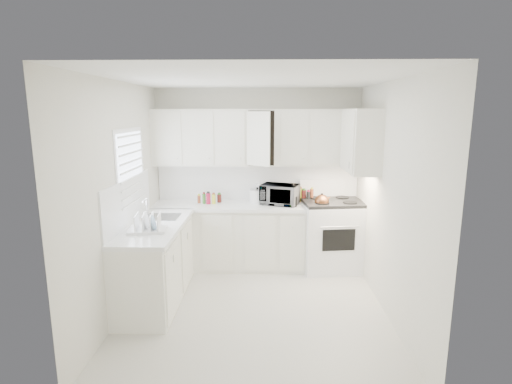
{
  "coord_description": "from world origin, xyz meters",
  "views": [
    {
      "loc": [
        0.12,
        -4.35,
        2.26
      ],
      "look_at": [
        0.0,
        0.7,
        1.25
      ],
      "focal_mm": 28.09,
      "sensor_mm": 36.0,
      "label": 1
    }
  ],
  "objects_px": {
    "microwave": "(280,192)",
    "dish_rack": "(147,221)",
    "rice_cooker": "(257,195)",
    "stove": "(332,225)",
    "tea_kettle": "(322,200)",
    "utensil_crock": "(294,195)"
  },
  "relations": [
    {
      "from": "stove",
      "to": "utensil_crock",
      "type": "bearing_deg",
      "value": -178.16
    },
    {
      "from": "utensil_crock",
      "to": "dish_rack",
      "type": "bearing_deg",
      "value": -144.18
    },
    {
      "from": "tea_kettle",
      "to": "rice_cooker",
      "type": "bearing_deg",
      "value": 143.38
    },
    {
      "from": "stove",
      "to": "rice_cooker",
      "type": "bearing_deg",
      "value": 166.2
    },
    {
      "from": "tea_kettle",
      "to": "rice_cooker",
      "type": "distance_m",
      "value": 0.95
    },
    {
      "from": "microwave",
      "to": "dish_rack",
      "type": "relative_size",
      "value": 1.27
    },
    {
      "from": "rice_cooker",
      "to": "dish_rack",
      "type": "distance_m",
      "value": 1.89
    },
    {
      "from": "stove",
      "to": "utensil_crock",
      "type": "relative_size",
      "value": 3.8
    },
    {
      "from": "utensil_crock",
      "to": "dish_rack",
      "type": "height_order",
      "value": "utensil_crock"
    },
    {
      "from": "utensil_crock",
      "to": "dish_rack",
      "type": "distance_m",
      "value": 2.12
    },
    {
      "from": "microwave",
      "to": "rice_cooker",
      "type": "height_order",
      "value": "microwave"
    },
    {
      "from": "tea_kettle",
      "to": "dish_rack",
      "type": "distance_m",
      "value": 2.41
    },
    {
      "from": "rice_cooker",
      "to": "microwave",
      "type": "bearing_deg",
      "value": -14.05
    },
    {
      "from": "rice_cooker",
      "to": "stove",
      "type": "bearing_deg",
      "value": -6.64
    },
    {
      "from": "rice_cooker",
      "to": "utensil_crock",
      "type": "relative_size",
      "value": 0.67
    },
    {
      "from": "dish_rack",
      "to": "microwave",
      "type": "bearing_deg",
      "value": 34.02
    },
    {
      "from": "stove",
      "to": "dish_rack",
      "type": "relative_size",
      "value": 3.18
    },
    {
      "from": "rice_cooker",
      "to": "dish_rack",
      "type": "bearing_deg",
      "value": -129.24
    },
    {
      "from": "microwave",
      "to": "tea_kettle",
      "type": "bearing_deg",
      "value": -1.35
    },
    {
      "from": "stove",
      "to": "rice_cooker",
      "type": "distance_m",
      "value": 1.17
    },
    {
      "from": "utensil_crock",
      "to": "dish_rack",
      "type": "xyz_separation_m",
      "value": [
        -1.72,
        -1.24,
        -0.06
      ]
    },
    {
      "from": "stove",
      "to": "tea_kettle",
      "type": "height_order",
      "value": "stove"
    }
  ]
}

